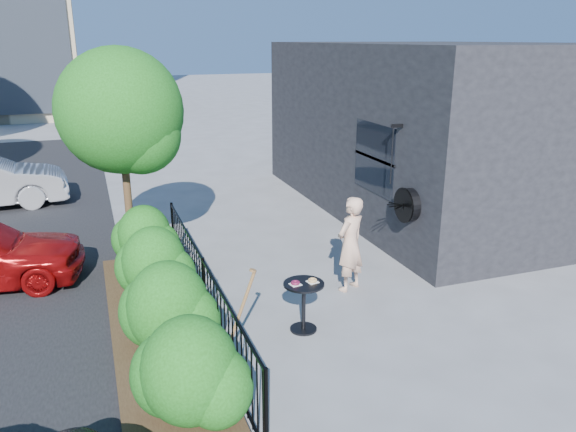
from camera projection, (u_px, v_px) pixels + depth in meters
name	position (u px, v px, depth m)	size (l,w,h in m)	color
ground	(300.00, 310.00, 8.85)	(120.00, 120.00, 0.00)	gray
shop_building	(441.00, 126.00, 14.05)	(6.22, 9.00, 4.00)	black
fence	(204.00, 292.00, 8.20)	(0.05, 6.05, 1.10)	black
planting_bed	(158.00, 332.00, 8.13)	(1.30, 6.00, 0.08)	#382616
shrubs	(161.00, 286.00, 8.06)	(1.10, 5.60, 1.24)	#1A5513
patio_tree	(125.00, 119.00, 9.77)	(2.20, 2.20, 3.94)	#3F2B19
cafe_table	(304.00, 298.00, 8.11)	(0.60, 0.60, 0.80)	black
woman	(350.00, 244.00, 9.38)	(0.60, 0.39, 1.63)	#DEAD8F
shovel	(239.00, 320.00, 7.37)	(0.45, 0.17, 1.30)	brown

